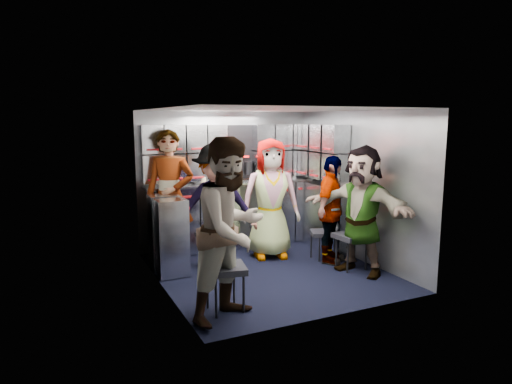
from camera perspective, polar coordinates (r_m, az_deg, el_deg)
name	(u,v)px	position (r m, az deg, el deg)	size (l,w,h in m)	color
floor	(269,271)	(6.09, 1.65, -9.90)	(3.00, 3.00, 0.00)	black
wall_back	(227,179)	(7.19, -3.71, 1.64)	(2.80, 0.04, 2.10)	gray
wall_left	(161,201)	(5.35, -11.81, -1.11)	(0.04, 3.00, 2.10)	gray
wall_right	(358,186)	(6.57, 12.66, 0.74)	(0.04, 3.00, 2.10)	gray
ceiling	(270,109)	(5.76, 1.74, 10.28)	(2.80, 3.00, 0.02)	silver
cart_bank_back	(232,216)	(7.09, -3.04, -3.01)	(2.68, 0.38, 0.99)	#8F949D
cart_bank_left	(168,235)	(6.05, -10.93, -5.28)	(0.38, 0.76, 0.99)	#8F949D
counter	(232,183)	(7.00, -3.07, 1.16)	(2.68, 0.42, 0.03)	#AEB0B5
locker_bank_back	(230,152)	(7.00, -3.29, 5.07)	(2.68, 0.28, 0.82)	#8F949D
locker_bank_right	(322,152)	(7.01, 8.30, 4.99)	(0.28, 1.00, 0.82)	#8F949D
right_cabinet	(324,217)	(7.06, 8.56, -3.10)	(0.28, 1.20, 1.00)	#8F949D
coffee_niche	(239,152)	(7.13, -2.12, 4.99)	(0.46, 0.16, 0.84)	black
red_latch_strip	(237,193)	(6.83, -2.43, -0.18)	(2.60, 0.02, 0.03)	maroon
jump_seat_near_left	(225,271)	(4.79, -3.89, -9.81)	(0.48, 0.47, 0.49)	black
jump_seat_mid_left	(212,237)	(6.26, -5.47, -5.60)	(0.40, 0.39, 0.45)	black
jump_seat_center	(265,229)	(6.79, 1.10, -4.65)	(0.38, 0.36, 0.42)	black
jump_seat_mid_right	(323,234)	(6.59, 8.38, -5.25)	(0.44, 0.43, 0.40)	black
jump_seat_near_right	(352,238)	(6.21, 11.87, -5.63)	(0.43, 0.41, 0.48)	black
attendant_standing	(170,197)	(6.37, -10.70, -0.61)	(0.67, 0.44, 1.85)	black
attendant_arc_a	(231,230)	(4.49, -3.12, -4.72)	(0.88, 0.69, 1.82)	black
attendant_arc_b	(217,207)	(6.00, -4.95, -1.94)	(1.08, 0.62, 1.67)	black
attendant_arc_c	(270,198)	(6.53, 1.81, -0.81)	(0.84, 0.55, 1.71)	black
attendant_arc_d	(331,210)	(6.36, 9.35, -2.20)	(0.88, 0.36, 1.49)	black
attendant_arc_e	(361,210)	(5.99, 13.03, -2.21)	(1.54, 0.49, 1.66)	black
bottle_left	(226,173)	(6.89, -3.72, 2.33)	(0.07, 0.07, 0.28)	white
bottle_mid	(228,174)	(6.90, -3.55, 2.20)	(0.07, 0.07, 0.25)	white
bottle_right	(294,171)	(7.40, 4.83, 2.69)	(0.07, 0.07, 0.26)	white
cup_left	(203,181)	(6.77, -6.61, 1.41)	(0.08, 0.08, 0.10)	tan
cup_right	(274,177)	(7.22, 2.26, 1.94)	(0.08, 0.08, 0.10)	tan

